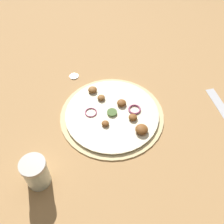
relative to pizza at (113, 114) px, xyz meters
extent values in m
plane|color=tan|center=(0.00, 0.00, -0.01)|extent=(3.00, 3.00, 0.00)
cylinder|color=beige|center=(0.00, 0.00, 0.00)|extent=(0.34, 0.34, 0.01)
cylinder|color=#EFE5C1|center=(0.00, 0.00, 0.00)|extent=(0.30, 0.30, 0.00)
ellipsoid|color=brown|center=(-0.07, -0.03, 0.01)|extent=(0.03, 0.03, 0.01)
ellipsoid|color=brown|center=(0.09, 0.07, 0.01)|extent=(0.04, 0.04, 0.02)
ellipsoid|color=brown|center=(0.04, -0.03, 0.01)|extent=(0.02, 0.02, 0.01)
ellipsoid|color=brown|center=(-0.11, -0.05, 0.01)|extent=(0.03, 0.03, 0.02)
cylinder|color=#47662D|center=(0.00, 0.00, 0.01)|extent=(0.03, 0.03, 0.01)
ellipsoid|color=brown|center=(0.03, 0.06, 0.01)|extent=(0.03, 0.03, 0.01)
ellipsoid|color=brown|center=(-0.03, 0.04, 0.01)|extent=(0.03, 0.03, 0.02)
torus|color=#934266|center=(0.00, 0.07, 0.01)|extent=(0.04, 0.04, 0.01)
torus|color=#A34C70|center=(-0.01, -0.07, 0.01)|extent=(0.04, 0.04, 0.00)
cube|color=silver|center=(0.03, 0.36, -0.01)|extent=(0.18, 0.04, 0.00)
cylinder|color=silver|center=(0.19, -0.24, 0.03)|extent=(0.06, 0.06, 0.08)
cylinder|color=beige|center=(0.19, -0.24, 0.08)|extent=(0.07, 0.07, 0.01)
cylinder|color=beige|center=(-0.21, -0.11, 0.00)|extent=(0.03, 0.03, 0.01)
camera|label=1|loc=(0.52, -0.10, 0.66)|focal=42.00mm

